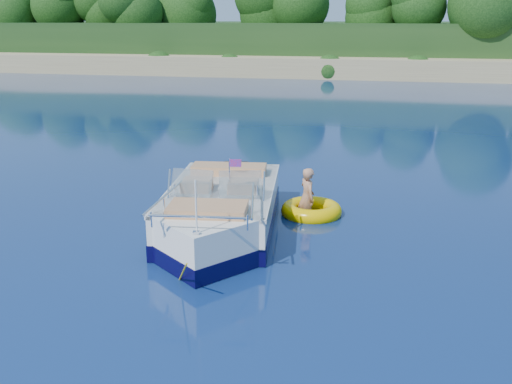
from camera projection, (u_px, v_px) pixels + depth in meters
ground at (127, 262)px, 10.51m from camera, size 160.00×160.00×0.00m
shoreline at (347, 48)px, 69.85m from camera, size 170.00×59.00×6.00m
treeline at (333, 4)px, 47.24m from camera, size 150.00×7.12×8.19m
motorboat at (219, 215)px, 11.83m from camera, size 2.68×6.16×2.05m
tow_tube at (311, 210)px, 13.07m from camera, size 1.83×1.83×0.37m
boy at (306, 214)px, 13.13m from camera, size 0.72×0.83×1.52m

